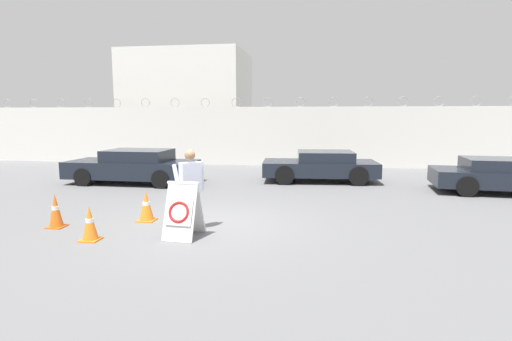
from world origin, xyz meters
The scene contains 11 objects.
ground_plane centered at (0.00, 0.00, 0.00)m, with size 90.00×90.00×0.00m, color slate.
perimeter_wall centered at (0.00, 11.15, 1.47)m, with size 36.00×0.30×3.38m.
building_block centered at (-5.57, 15.68, 3.16)m, with size 7.16×5.32×6.33m.
barricade_sign centered at (-0.26, -1.00, 0.58)m, with size 0.70×0.89×1.16m.
security_guard centered at (-0.25, -0.48, 0.99)m, with size 0.66×0.50×1.77m.
traffic_cone_near centered at (-3.32, -0.73, 0.38)m, with size 0.36×0.36×0.77m.
traffic_cone_mid centered at (-2.04, -1.49, 0.35)m, with size 0.36×0.36×0.72m.
traffic_cone_far centered at (-1.55, 0.12, 0.36)m, with size 0.40×0.40×0.73m.
parked_car_front_coupe centered at (-4.25, 5.12, 0.63)m, with size 4.73×1.99×1.25m.
parked_car_rear_sedan centered at (2.60, 6.61, 0.60)m, with size 4.38×2.24×1.15m.
parked_car_far_side centered at (8.46, 5.07, 0.58)m, with size 4.62×2.22×1.13m.
Camera 1 is at (2.45, -8.67, 2.50)m, focal length 28.00 mm.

